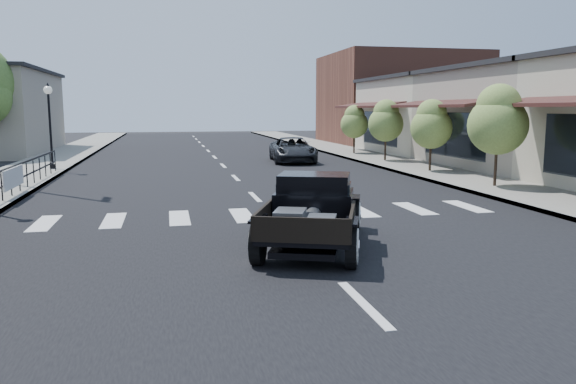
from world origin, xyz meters
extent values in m
plane|color=black|center=(0.00, 0.00, 0.00)|extent=(120.00, 120.00, 0.00)
cube|color=black|center=(0.00, 15.00, 0.01)|extent=(14.00, 80.00, 0.02)
cube|color=gray|center=(-8.50, 15.00, 0.07)|extent=(3.00, 80.00, 0.15)
cube|color=gray|center=(8.50, 15.00, 0.07)|extent=(3.00, 80.00, 0.15)
cube|color=#9F9486|center=(15.00, 13.00, 2.25)|extent=(10.00, 9.00, 4.50)
cube|color=beige|center=(15.00, 22.00, 2.25)|extent=(10.00, 9.00, 4.50)
cube|color=brown|center=(15.50, 32.00, 3.50)|extent=(11.00, 10.00, 7.00)
imported|color=black|center=(3.74, 18.23, 0.64)|extent=(2.55, 4.78, 1.28)
camera|label=1|loc=(-2.66, -10.21, 2.75)|focal=35.00mm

